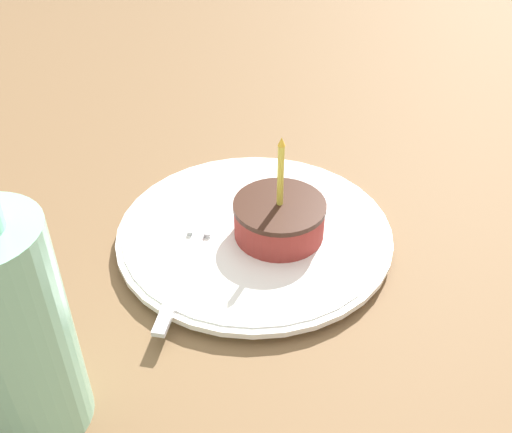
# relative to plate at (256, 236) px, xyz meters

# --- Properties ---
(ground_plane) EXTENTS (2.40, 2.40, 0.04)m
(ground_plane) POSITION_rel_plate_xyz_m (0.00, 0.03, -0.03)
(ground_plane) COLOR brown
(ground_plane) RESTS_ON ground
(plate) EXTENTS (0.29, 0.29, 0.02)m
(plate) POSITION_rel_plate_xyz_m (0.00, 0.00, 0.00)
(plate) COLOR white
(plate) RESTS_ON ground_plane
(cake_slice) EXTENTS (0.09, 0.09, 0.11)m
(cake_slice) POSITION_rel_plate_xyz_m (-0.01, -0.02, 0.03)
(cake_slice) COLOR #99332D
(cake_slice) RESTS_ON plate
(fork) EXTENTS (0.16, 0.11, 0.00)m
(fork) POSITION_rel_plate_xyz_m (-0.01, 0.08, 0.01)
(fork) COLOR silver
(fork) RESTS_ON plate
(bottle) EXTENTS (0.08, 0.08, 0.25)m
(bottle) POSITION_rel_plate_xyz_m (-0.13, 0.23, 0.09)
(bottle) COLOR #8CD1B2
(bottle) RESTS_ON ground_plane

